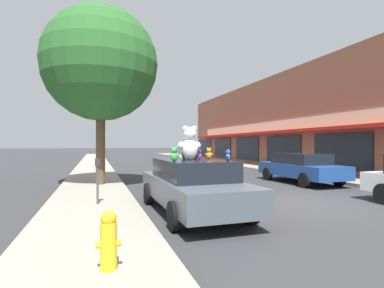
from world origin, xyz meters
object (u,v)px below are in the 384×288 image
(teddy_bear_red, at_px, (193,153))
(fire_hydrant, at_px, (109,240))
(teddy_bear_cream, at_px, (196,154))
(teddy_bear_orange, at_px, (209,153))
(street_tree, at_px, (101,64))
(teddy_bear_black, at_px, (184,152))
(plush_art_car, at_px, (192,184))
(teddy_bear_green, at_px, (174,154))
(teddy_bear_brown, at_px, (194,154))
(teddy_bear_blue, at_px, (228,155))
(teddy_bear_purple, at_px, (199,154))
(teddy_bear_giant, at_px, (190,143))
(parking_meter, at_px, (98,175))
(teddy_bear_teal, at_px, (187,153))
(parked_car_far_center, at_px, (301,167))

(teddy_bear_red, relative_size, fire_hydrant, 0.40)
(teddy_bear_cream, relative_size, teddy_bear_orange, 0.87)
(street_tree, xyz_separation_m, fire_hydrant, (-0.05, -8.93, -4.60))
(teddy_bear_black, bearing_deg, plush_art_car, 35.04)
(teddy_bear_cream, distance_m, teddy_bear_green, 1.16)
(fire_hydrant, bearing_deg, plush_art_car, 55.99)
(plush_art_car, relative_size, teddy_bear_brown, 18.39)
(teddy_bear_cream, bearing_deg, teddy_bear_red, -105.18)
(teddy_bear_blue, xyz_separation_m, teddy_bear_purple, (-0.43, 0.91, -0.01))
(fire_hydrant, bearing_deg, teddy_bear_black, 61.03)
(plush_art_car, distance_m, teddy_bear_brown, 1.27)
(teddy_bear_brown, distance_m, teddy_bear_red, 0.15)
(teddy_bear_brown, bearing_deg, teddy_bear_giant, 28.56)
(street_tree, bearing_deg, teddy_bear_red, -62.33)
(teddy_bear_black, height_order, teddy_bear_blue, teddy_bear_black)
(teddy_bear_cream, distance_m, street_tree, 6.89)
(teddy_bear_black, xyz_separation_m, teddy_bear_blue, (0.67, -1.51, -0.03))
(teddy_bear_purple, distance_m, street_tree, 6.99)
(teddy_bear_red, xyz_separation_m, parking_meter, (-2.66, 0.44, -0.60))
(teddy_bear_giant, bearing_deg, teddy_bear_brown, -119.71)
(teddy_bear_black, distance_m, street_tree, 6.43)
(teddy_bear_green, distance_m, teddy_bear_purple, 1.14)
(teddy_bear_teal, xyz_separation_m, teddy_bear_purple, (0.19, -0.45, -0.03))
(teddy_bear_green, distance_m, parked_car_far_center, 8.75)
(teddy_bear_teal, bearing_deg, fire_hydrant, 36.27)
(teddy_bear_orange, distance_m, teddy_bear_red, 0.63)
(teddy_bear_blue, height_order, parked_car_far_center, teddy_bear_blue)
(teddy_bear_cream, relative_size, teddy_bear_green, 0.78)
(teddy_bear_blue, bearing_deg, parking_meter, -92.19)
(plush_art_car, xyz_separation_m, teddy_bear_black, (-0.01, 0.71, 0.82))
(teddy_bear_green, bearing_deg, teddy_bear_red, -116.12)
(teddy_bear_blue, distance_m, street_tree, 7.87)
(teddy_bear_green, distance_m, teddy_bear_red, 1.70)
(street_tree, xyz_separation_m, parking_meter, (-0.15, -4.34, -4.19))
(plush_art_car, relative_size, teddy_bear_cream, 17.79)
(teddy_bear_red, bearing_deg, teddy_bear_purple, 82.13)
(teddy_bear_green, xyz_separation_m, parking_meter, (-1.72, 1.85, -0.61))
(teddy_bear_giant, relative_size, teddy_bear_blue, 3.13)
(teddy_bear_cream, distance_m, fire_hydrant, 4.43)
(plush_art_car, height_order, parking_meter, parking_meter)
(teddy_bear_red, distance_m, fire_hydrant, 4.98)
(teddy_bear_teal, height_order, teddy_bear_purple, teddy_bear_teal)
(street_tree, relative_size, fire_hydrant, 9.34)
(teddy_bear_purple, height_order, teddy_bear_orange, teddy_bear_orange)
(teddy_bear_cream, bearing_deg, parking_meter, -25.21)
(teddy_bear_green, relative_size, teddy_bear_orange, 1.11)
(street_tree, bearing_deg, teddy_bear_giant, -69.32)
(teddy_bear_giant, distance_m, teddy_bear_teal, 0.67)
(teddy_bear_black, bearing_deg, parked_car_far_center, 151.51)
(teddy_bear_giant, xyz_separation_m, teddy_bear_brown, (0.45, 0.99, -0.30))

